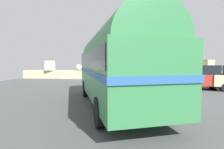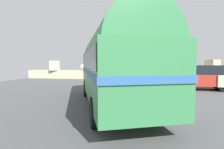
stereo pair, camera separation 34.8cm
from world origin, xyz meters
name	(u,v)px [view 1 (the left image)]	position (x,y,z in m)	size (l,w,h in m)	color
ground	(150,97)	(0.00, 0.00, 0.01)	(32.00, 26.00, 0.02)	#4A4D4D
breakwater	(140,74)	(-0.15, 11.80, 0.70)	(31.36, 2.49, 2.47)	#BBB692
parking_lines	(218,90)	(5.45, 3.50, 0.02)	(5.32, 4.40, 0.01)	gold
vintage_coach	(114,63)	(-1.90, -2.45, 2.05)	(5.30, 8.87, 3.70)	black
parked_car_nearest	(199,77)	(4.03, 3.52, 0.97)	(4.21, 1.98, 1.86)	black
lamp_post	(148,49)	(0.41, 6.62, 3.37)	(1.07, 0.56, 5.94)	#5B5B60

